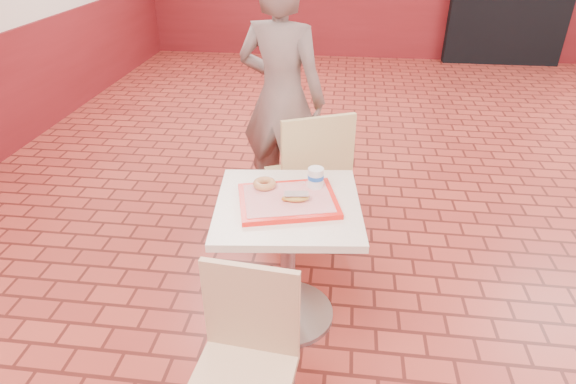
# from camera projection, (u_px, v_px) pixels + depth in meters

# --- Properties ---
(room_shell) EXTENTS (8.01, 10.01, 3.01)m
(room_shell) POSITION_uv_depth(u_px,v_px,m) (563.00, 12.00, 2.24)
(room_shell) COLOR maroon
(room_shell) RESTS_ON ground
(wainscot_band) EXTENTS (8.00, 10.00, 1.00)m
(wainscot_band) POSITION_uv_depth(u_px,v_px,m) (513.00, 197.00, 2.74)
(wainscot_band) COLOR #5F1215
(wainscot_band) RESTS_ON ground
(main_table) EXTENTS (0.68, 0.68, 0.71)m
(main_table) POSITION_uv_depth(u_px,v_px,m) (288.00, 243.00, 2.39)
(main_table) COLOR beige
(main_table) RESTS_ON ground
(chair_main_front) EXTENTS (0.41, 0.41, 0.81)m
(chair_main_front) POSITION_uv_depth(u_px,v_px,m) (245.00, 357.00, 1.81)
(chair_main_front) COLOR tan
(chair_main_front) RESTS_ON ground
(chair_main_back) EXTENTS (0.57, 0.57, 0.94)m
(chair_main_back) POSITION_uv_depth(u_px,v_px,m) (310.00, 175.00, 2.92)
(chair_main_back) COLOR #CFBD7C
(chair_main_back) RESTS_ON ground
(customer) EXTENTS (0.69, 0.55, 1.66)m
(customer) POSITION_uv_depth(u_px,v_px,m) (282.00, 99.00, 3.19)
(customer) COLOR #705D57
(customer) RESTS_ON ground
(serving_tray) EXTENTS (0.45, 0.35, 0.03)m
(serving_tray) POSITION_uv_depth(u_px,v_px,m) (288.00, 200.00, 2.26)
(serving_tray) COLOR red
(serving_tray) RESTS_ON main_table
(ring_donut) EXTENTS (0.12, 0.12, 0.04)m
(ring_donut) POSITION_uv_depth(u_px,v_px,m) (265.00, 184.00, 2.34)
(ring_donut) COLOR #B87543
(ring_donut) RESTS_ON serving_tray
(long_john_donut) EXTENTS (0.13, 0.08, 0.04)m
(long_john_donut) POSITION_uv_depth(u_px,v_px,m) (296.00, 197.00, 2.22)
(long_john_donut) COLOR gold
(long_john_donut) RESTS_ON serving_tray
(paper_cup) EXTENTS (0.08, 0.08, 0.10)m
(paper_cup) POSITION_uv_depth(u_px,v_px,m) (316.00, 177.00, 2.32)
(paper_cup) COLOR silver
(paper_cup) RESTS_ON serving_tray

